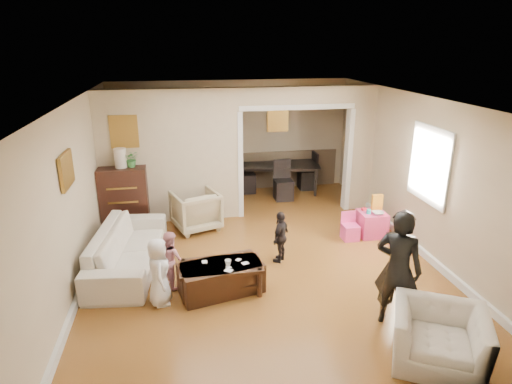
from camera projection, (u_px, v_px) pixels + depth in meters
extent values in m
plane|color=olive|center=(258.00, 254.00, 7.37)|extent=(7.00, 7.00, 0.00)
cube|color=#BFAF8B|center=(172.00, 157.00, 8.39)|extent=(2.75, 0.18, 2.60)
cube|color=#BFAF8B|center=(359.00, 149.00, 9.03)|extent=(0.55, 0.18, 2.60)
cube|color=#BFAF8B|center=(297.00, 95.00, 8.43)|extent=(2.22, 0.18, 0.35)
cube|color=white|center=(430.00, 165.00, 6.95)|extent=(0.03, 0.95, 1.10)
cube|color=brown|center=(124.00, 132.00, 7.98)|extent=(0.45, 0.03, 0.55)
cube|color=brown|center=(66.00, 170.00, 5.77)|extent=(0.03, 0.55, 0.40)
cube|color=brown|center=(278.00, 119.00, 10.19)|extent=(0.45, 0.03, 0.55)
imported|color=silver|center=(128.00, 248.00, 6.83)|extent=(1.15, 2.36, 0.66)
imported|color=tan|center=(196.00, 210.00, 8.27)|extent=(1.02, 1.03, 0.75)
imported|color=silver|center=(439.00, 338.00, 4.80)|extent=(1.27, 1.22, 0.64)
cube|color=black|center=(125.00, 198.00, 8.25)|extent=(0.88, 0.49, 1.20)
cylinder|color=beige|center=(120.00, 158.00, 7.99)|extent=(0.22, 0.22, 0.36)
imported|color=#3C7F38|center=(132.00, 159.00, 8.04)|extent=(0.28, 0.24, 0.31)
cube|color=#391D12|center=(221.00, 278.00, 6.21)|extent=(1.26, 0.83, 0.43)
imported|color=white|center=(228.00, 263.00, 6.09)|extent=(0.11, 0.11, 0.09)
cube|color=#DD3A78|center=(371.00, 224.00, 8.02)|extent=(0.49, 0.49, 0.46)
cube|color=yellow|center=(377.00, 202.00, 8.01)|extent=(0.20, 0.07, 0.30)
cylinder|color=#28CABE|center=(369.00, 212.00, 7.87)|extent=(0.08, 0.08, 0.08)
cube|color=red|center=(364.00, 209.00, 8.03)|extent=(0.10, 0.08, 0.05)
imported|color=white|center=(378.00, 213.00, 7.83)|extent=(0.21, 0.21, 0.05)
imported|color=black|center=(277.00, 177.00, 10.42)|extent=(2.13, 1.45, 0.69)
imported|color=black|center=(398.00, 269.00, 5.31)|extent=(0.67, 0.66, 1.56)
imported|color=white|center=(159.00, 272.00, 5.84)|extent=(0.34, 0.49, 0.97)
imported|color=pink|center=(171.00, 259.00, 6.30)|extent=(0.50, 0.53, 0.86)
imported|color=black|center=(281.00, 237.00, 7.01)|extent=(0.47, 0.54, 0.87)
cube|color=white|center=(205.00, 262.00, 6.21)|extent=(0.07, 0.09, 0.00)
cube|color=white|center=(229.00, 270.00, 5.97)|extent=(0.14, 0.13, 0.00)
cube|color=white|center=(245.00, 263.00, 6.16)|extent=(0.12, 0.11, 0.00)
cube|color=white|center=(229.00, 267.00, 6.06)|extent=(0.09, 0.10, 0.00)
cube|color=white|center=(238.00, 260.00, 6.26)|extent=(0.10, 0.10, 0.00)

